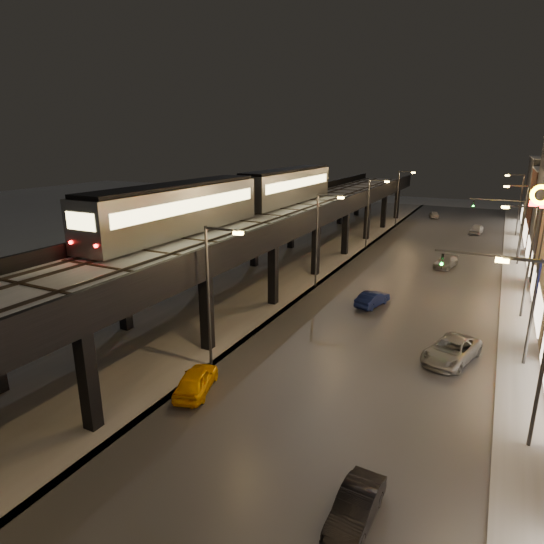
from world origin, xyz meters
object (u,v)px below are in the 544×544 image
at_px(car_onc_white, 446,262).
at_px(car_far_white, 434,215).
at_px(subway_train, 244,195).
at_px(car_taxi, 196,381).
at_px(car_near_white, 372,299).
at_px(car_onc_silver, 356,508).
at_px(car_onc_dark, 451,351).
at_px(car_onc_red, 477,230).

bearing_deg(car_onc_white, car_far_white, 111.84).
xyz_separation_m(subway_train, car_far_white, (12.35, 47.46, -7.92)).
bearing_deg(car_onc_white, car_taxi, -93.53).
distance_m(car_near_white, car_far_white, 50.21).
distance_m(car_onc_silver, car_onc_dark, 15.37).
bearing_deg(car_onc_silver, car_onc_red, 91.73).
height_order(subway_train, car_near_white, subway_train).
bearing_deg(car_onc_dark, car_near_white, 149.12).
height_order(car_taxi, car_near_white, car_taxi).
bearing_deg(car_onc_white, car_near_white, -92.63).
relative_size(subway_train, car_onc_white, 9.43).
height_order(subway_train, car_onc_red, subway_train).
bearing_deg(car_onc_red, car_taxi, -95.02).
relative_size(car_taxi, car_onc_white, 0.97).
distance_m(car_near_white, car_onc_dark, 10.52).
relative_size(car_near_white, car_far_white, 1.05).
bearing_deg(car_far_white, car_onc_dark, 85.45).
height_order(subway_train, car_onc_white, subway_train).
xyz_separation_m(car_near_white, car_far_white, (-1.79, 50.18, -0.01)).
height_order(car_far_white, car_onc_red, car_onc_red).
bearing_deg(car_onc_white, subway_train, -132.27).
xyz_separation_m(subway_train, car_onc_red, (20.18, 35.27, -7.86)).
relative_size(subway_train, car_onc_red, 9.92).
xyz_separation_m(car_onc_silver, car_onc_dark, (1.76, 15.27, 0.10)).
relative_size(car_taxi, car_onc_red, 1.02).
height_order(car_onc_dark, car_onc_white, car_onc_dark).
height_order(car_far_white, car_onc_dark, car_onc_dark).
distance_m(car_onc_silver, car_onc_red, 60.97).
bearing_deg(subway_train, car_onc_silver, -52.77).
height_order(subway_train, car_far_white, subway_train).
bearing_deg(car_onc_silver, car_taxi, 158.06).
bearing_deg(car_far_white, subway_train, 62.08).
relative_size(car_near_white, car_onc_red, 0.96).
bearing_deg(car_far_white, car_onc_silver, 82.27).
bearing_deg(car_onc_silver, car_near_white, 105.54).
xyz_separation_m(car_near_white, car_onc_silver, (5.39, -22.98, -0.02)).
bearing_deg(car_onc_red, car_onc_dark, -82.19).
distance_m(car_far_white, car_onc_red, 14.49).
bearing_deg(car_onc_dark, car_onc_red, 107.67).
bearing_deg(car_far_white, car_near_white, 78.71).
xyz_separation_m(subway_train, car_near_white, (14.14, -2.72, -7.91)).
bearing_deg(car_onc_red, car_near_white, -92.62).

